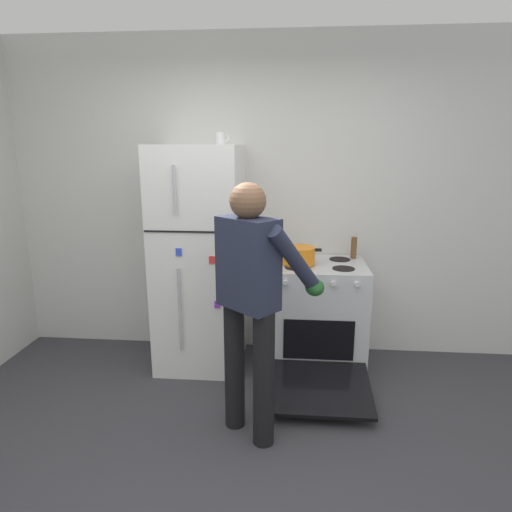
# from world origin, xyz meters

# --- Properties ---
(ground) EXTENTS (8.00, 8.00, 0.00)m
(ground) POSITION_xyz_m (0.00, 0.00, 0.00)
(ground) COLOR #38383D
(kitchen_wall_back) EXTENTS (6.00, 0.10, 2.70)m
(kitchen_wall_back) POSITION_xyz_m (0.00, 1.95, 1.35)
(kitchen_wall_back) COLOR silver
(kitchen_wall_back) RESTS_ON ground
(refrigerator) EXTENTS (0.68, 0.72, 1.81)m
(refrigerator) POSITION_xyz_m (-0.46, 1.57, 0.90)
(refrigerator) COLOR white
(refrigerator) RESTS_ON ground
(stove_range) EXTENTS (0.76, 1.20, 0.89)m
(stove_range) POSITION_xyz_m (0.50, 1.55, 0.43)
(stove_range) COLOR silver
(stove_range) RESTS_ON ground
(person_cook) EXTENTS (0.67, 0.70, 1.60)m
(person_cook) POSITION_xyz_m (0.06, 0.64, 0.95)
(person_cook) COLOR black
(person_cook) RESTS_ON ground
(red_pot) EXTENTS (0.35, 0.25, 0.14)m
(red_pot) POSITION_xyz_m (0.34, 1.52, 0.96)
(red_pot) COLOR orange
(red_pot) RESTS_ON stove_range
(coffee_mug) EXTENTS (0.11, 0.08, 0.10)m
(coffee_mug) POSITION_xyz_m (-0.28, 1.62, 1.86)
(coffee_mug) COLOR silver
(coffee_mug) RESTS_ON refrigerator
(pepper_mill) EXTENTS (0.05, 0.05, 0.17)m
(pepper_mill) POSITION_xyz_m (0.80, 1.77, 0.98)
(pepper_mill) COLOR brown
(pepper_mill) RESTS_ON stove_range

